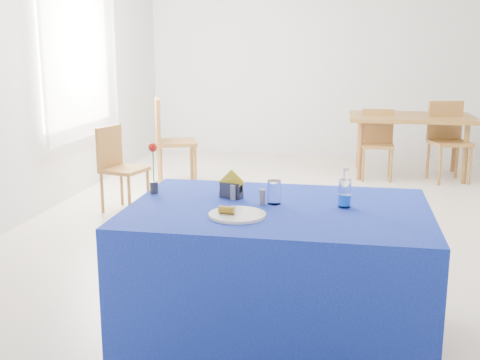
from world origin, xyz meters
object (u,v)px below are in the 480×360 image
object	(u,v)px
blue_table	(277,274)
oak_table	(411,122)
plate	(237,215)
water_bottle	(345,194)
chair_bg_right	(448,135)
chair_win_a	(118,162)
chair_win_b	(168,136)
chair_bg_left	(377,139)

from	to	relation	value
blue_table	oak_table	xyz separation A→B (m)	(1.09, 4.50, 0.30)
plate	water_bottle	distance (m)	0.60
plate	oak_table	bearing A→B (deg)	74.84
chair_bg_right	chair_win_a	bearing A→B (deg)	-164.23
water_bottle	chair_bg_right	size ratio (longest dim) A/B	0.23
plate	oak_table	size ratio (longest dim) A/B	0.20
chair_win_b	blue_table	bearing A→B (deg)	-174.75
chair_bg_left	chair_win_a	bearing A→B (deg)	-142.93
chair_bg_left	chair_win_a	xyz separation A→B (m)	(-2.55, -1.93, -0.00)
oak_table	chair_bg_right	bearing A→B (deg)	-23.15
oak_table	chair_bg_left	world-z (taller)	chair_bg_left
blue_table	oak_table	world-z (taller)	blue_table
water_bottle	chair_win_a	distance (m)	3.20
chair_bg_right	chair_win_b	distance (m)	3.31
water_bottle	plate	bearing A→B (deg)	-152.37
plate	chair_bg_right	world-z (taller)	chair_bg_right
plate	chair_bg_right	xyz separation A→B (m)	(1.69, 4.54, -0.22)
water_bottle	chair_bg_left	world-z (taller)	water_bottle
chair_win_b	chair_bg_left	bearing A→B (deg)	-91.61
blue_table	chair_bg_left	xyz separation A→B (m)	(0.70, 4.29, 0.10)
water_bottle	chair_win_b	size ratio (longest dim) A/B	0.21
oak_table	chair_bg_left	size ratio (longest dim) A/B	1.78
oak_table	chair_win_b	size ratio (longest dim) A/B	1.48
blue_table	chair_bg_right	size ratio (longest dim) A/B	1.69
water_bottle	chair_win_a	world-z (taller)	water_bottle
chair_bg_left	chair_win_b	xyz separation A→B (m)	(-2.38, -0.82, 0.10)
chair_bg_left	chair_win_a	world-z (taller)	chair_bg_left
blue_table	oak_table	size ratio (longest dim) A/B	1.07
oak_table	chair_win_b	xyz separation A→B (m)	(-2.78, -1.03, -0.10)
chair_win_a	oak_table	bearing A→B (deg)	-39.29
oak_table	chair_win_a	size ratio (longest dim) A/B	1.80
water_bottle	chair_bg_right	world-z (taller)	water_bottle
chair_bg_right	chair_win_b	size ratio (longest dim) A/B	0.94
blue_table	chair_win_b	bearing A→B (deg)	115.87
blue_table	water_bottle	size ratio (longest dim) A/B	7.44
chair_win_a	chair_bg_left	bearing A→B (deg)	-38.13
chair_bg_right	chair_win_b	world-z (taller)	chair_win_b
blue_table	chair_win_a	world-z (taller)	chair_win_a
plate	chair_bg_left	xyz separation A→B (m)	(0.88, 4.51, -0.28)
chair_bg_left	oak_table	bearing A→B (deg)	27.55
plate	blue_table	distance (m)	0.48
water_bottle	chair_win_a	bearing A→B (deg)	133.78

